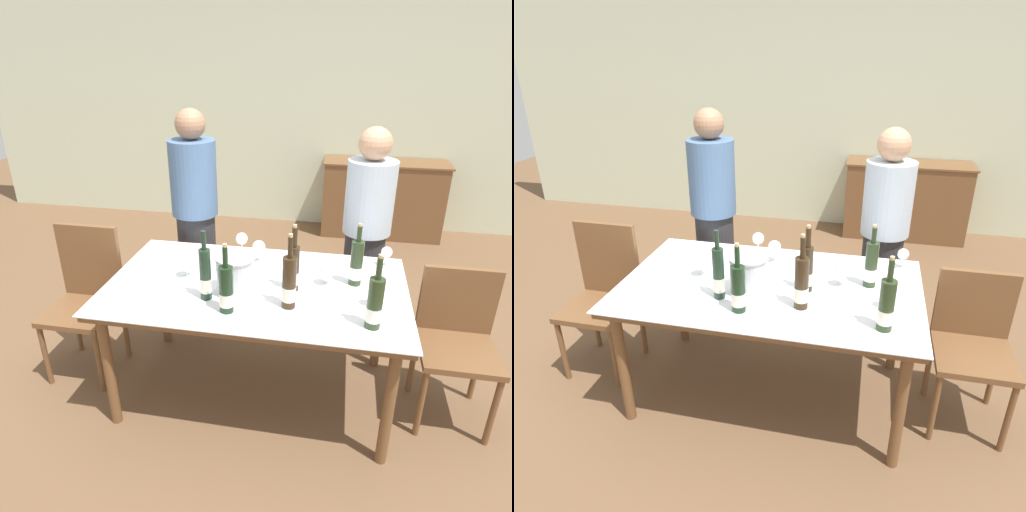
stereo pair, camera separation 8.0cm
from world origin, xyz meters
The scene contains 21 objects.
ground_plane centered at (0.00, 0.00, 0.00)m, with size 12.00×12.00×0.00m, color brown.
back_wall centered at (0.00, 3.16, 1.40)m, with size 8.00×0.10×2.80m.
sideboard_cabinet centered at (0.90, 2.87, 0.43)m, with size 1.35×0.46×0.85m.
dining_table centered at (0.00, 0.00, 0.70)m, with size 1.70×1.01×0.77m.
ice_bucket centered at (-0.10, -0.11, 0.88)m, with size 0.22×0.22×0.22m.
wine_bottle_0 centered at (0.63, -0.31, 0.90)m, with size 0.08×0.08×0.39m.
wine_bottle_1 centered at (0.55, 0.11, 0.89)m, with size 0.07×0.07×0.37m.
wine_bottle_2 centered at (-0.09, -0.31, 0.89)m, with size 0.07×0.07×0.38m.
wine_bottle_3 centered at (0.21, -0.02, 0.90)m, with size 0.06×0.06×0.39m.
wine_bottle_4 centered at (-0.23, -0.20, 0.91)m, with size 0.06×0.06×0.39m.
wine_bottle_5 centered at (0.21, -0.20, 0.90)m, with size 0.07×0.07×0.41m.
wine_glass_0 centered at (-0.04, 0.30, 0.87)m, with size 0.08×0.08×0.14m.
wine_glass_1 centered at (-0.41, 0.02, 0.87)m, with size 0.09×0.09×0.15m.
wine_glass_2 centered at (-0.17, 0.41, 0.87)m, with size 0.08×0.08×0.14m.
wine_glass_3 centered at (0.74, 0.39, 0.85)m, with size 0.07×0.07×0.13m.
wine_glass_4 centered at (0.39, 0.08, 0.86)m, with size 0.08×0.08×0.14m.
wine_glass_5 centered at (0.65, -0.11, 0.87)m, with size 0.07×0.07×0.15m.
chair_left_end centered at (-1.14, 0.09, 0.55)m, with size 0.42×0.42×0.97m.
chair_right_end centered at (1.14, 0.08, 0.52)m, with size 0.42×0.42×0.89m.
person_host centered at (-0.59, 0.75, 0.82)m, with size 0.33×0.33×1.63m.
person_guest_left centered at (0.63, 0.80, 0.77)m, with size 0.33×0.33×1.54m.
Camera 1 is at (0.43, -2.24, 2.02)m, focal length 32.00 mm.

